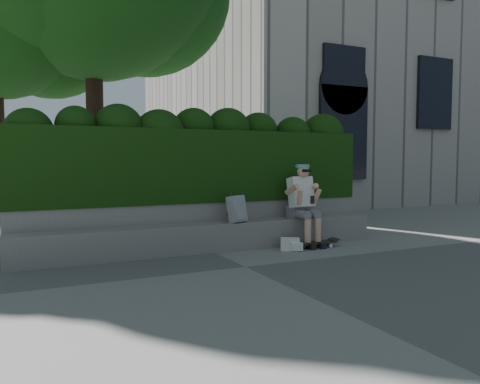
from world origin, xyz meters
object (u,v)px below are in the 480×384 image
backpack_plaid (237,209)px  person (303,201)px  backpack_ground (290,244)px  skateboard (312,243)px

backpack_plaid → person: bearing=-25.6°
backpack_ground → person: bearing=65.7°
backpack_plaid → backpack_ground: (0.75, -0.41, -0.57)m
person → skateboard: 0.75m
skateboard → backpack_plaid: size_ratio=2.04×
person → skateboard: (-0.02, -0.32, -0.68)m
person → skateboard: person is taller
person → backpack_plaid: size_ratio=3.23×
skateboard → backpack_ground: (-0.43, -0.01, 0.02)m
person → backpack_ground: bearing=-143.9°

